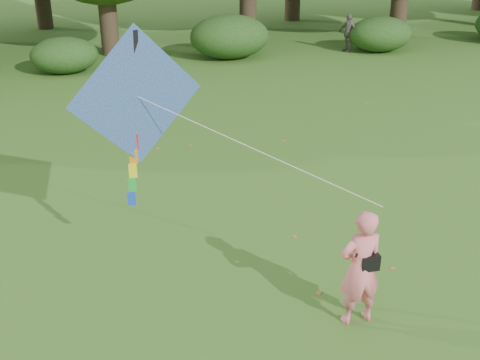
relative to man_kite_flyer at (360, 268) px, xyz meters
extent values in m
plane|color=#265114|center=(-0.37, 0.59, -0.99)|extent=(100.00, 100.00, 0.00)
imported|color=#EB6E7A|center=(0.00, 0.00, 0.00)|extent=(0.75, 0.51, 1.98)
imported|color=slate|center=(8.21, 18.40, -0.14)|extent=(0.84, 1.07, 1.69)
cube|color=black|center=(0.12, -0.03, 0.12)|extent=(0.30, 0.20, 0.26)
cylinder|color=black|center=(0.00, -0.04, 0.50)|extent=(0.33, 0.14, 0.47)
cube|color=#242F9C|center=(-3.01, 2.31, 2.32)|extent=(2.23, 0.79, 2.33)
cube|color=black|center=(-3.01, 2.34, 2.32)|extent=(0.16, 0.24, 2.14)
cylinder|color=white|center=(-1.38, 1.13, 1.69)|extent=(3.27, 2.37, 1.28)
cube|color=red|center=(-3.11, 2.33, 1.55)|extent=(0.14, 0.06, 0.26)
cube|color=orange|center=(-3.14, 2.33, 1.29)|extent=(0.14, 0.06, 0.26)
cube|color=yellow|center=(-3.17, 2.33, 1.03)|extent=(0.14, 0.06, 0.26)
cube|color=green|center=(-3.20, 2.33, 0.77)|extent=(0.14, 0.06, 0.26)
cube|color=blue|center=(-3.23, 2.33, 0.51)|extent=(0.14, 0.06, 0.26)
cylinder|color=#3A2D1E|center=(-2.37, 20.59, 0.59)|extent=(0.80, 0.80, 3.15)
cylinder|color=#3A2D1E|center=(4.63, 22.59, 0.85)|extent=(0.86, 0.86, 3.67)
cylinder|color=#3A2D1E|center=(11.63, 20.09, 0.73)|extent=(0.83, 0.83, 3.43)
ellipsoid|color=#264919|center=(-4.37, 17.69, -0.28)|extent=(2.66, 2.09, 1.42)
ellipsoid|color=#264919|center=(2.63, 18.49, -0.05)|extent=(3.50, 2.75, 1.88)
ellipsoid|color=#264919|center=(9.63, 17.99, -0.20)|extent=(2.94, 2.31, 1.58)
cube|color=#925D27|center=(5.50, 10.78, -0.98)|extent=(0.14, 0.13, 0.01)
cube|color=#925D27|center=(1.55, 8.06, -0.98)|extent=(0.14, 0.12, 0.01)
cube|color=#925D27|center=(1.32, 1.21, -0.98)|extent=(0.14, 0.13, 0.01)
cube|color=#925D27|center=(-1.09, 8.40, -0.98)|extent=(0.14, 0.14, 0.01)
cube|color=#925D27|center=(-0.29, 0.85, -0.98)|extent=(0.14, 0.14, 0.01)
cube|color=#925D27|center=(-2.00, 8.40, -0.98)|extent=(0.11, 0.14, 0.01)
cube|color=#925D27|center=(-0.02, 2.79, -0.98)|extent=(0.09, 0.13, 0.01)
camera|label=1|loc=(-3.87, -7.13, 5.09)|focal=45.00mm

